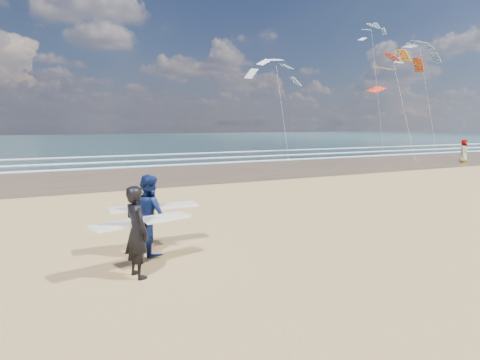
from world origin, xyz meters
TOP-DOWN VIEW (x-y plane):
  - wet_sand_strip at (20.00, 18.00)m, footprint 220.00×12.00m
  - ocean at (20.00, 72.00)m, footprint 220.00×100.00m
  - foam_breakers at (20.00, 28.10)m, footprint 220.00×11.70m
  - surfer_near at (-0.82, 0.32)m, footprint 2.26×1.26m
  - surfer_far at (-0.17, 1.75)m, footprint 2.21×1.17m
  - beachgoer_0 at (29.20, 14.31)m, footprint 1.07×0.86m
  - kite_0 at (26.58, 18.89)m, footprint 6.71×4.84m
  - kite_1 at (18.76, 25.74)m, footprint 5.90×4.75m
  - kite_2 at (37.40, 25.34)m, footprint 6.62×4.83m
  - kite_5 at (37.95, 33.25)m, footprint 4.56×4.60m

SIDE VIEW (x-z plane):
  - wet_sand_strip at x=20.00m, z-range 0.00..0.01m
  - ocean at x=20.00m, z-range 0.00..0.02m
  - foam_breakers at x=20.00m, z-range 0.02..0.08m
  - beachgoer_0 at x=29.20m, z-range 0.00..1.89m
  - surfer_near at x=-0.82m, z-range 0.01..1.94m
  - surfer_far at x=-0.17m, z-range 0.01..1.96m
  - kite_1 at x=18.76m, z-range 0.59..10.91m
  - kite_0 at x=26.58m, z-range 0.88..11.21m
  - kite_2 at x=37.40m, z-range 1.00..14.59m
  - kite_5 at x=37.95m, z-range 0.21..16.92m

